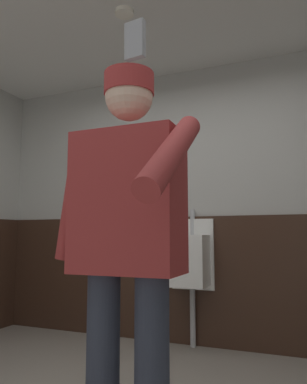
{
  "coord_description": "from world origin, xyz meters",
  "views": [
    {
      "loc": [
        0.93,
        -1.64,
        0.99
      ],
      "look_at": [
        0.13,
        0.36,
        1.25
      ],
      "focal_mm": 34.26,
      "sensor_mm": 36.0,
      "label": 1
    }
  ],
  "objects_px": {
    "person": "(127,233)",
    "soap_dispenser": "(167,199)",
    "cell_phone": "(135,40)",
    "urinal_solo": "(189,260)"
  },
  "relations": [
    {
      "from": "person",
      "to": "soap_dispenser",
      "type": "relative_size",
      "value": 9.48
    },
    {
      "from": "soap_dispenser",
      "to": "urinal_solo",
      "type": "bearing_deg",
      "value": -25.17
    },
    {
      "from": "urinal_solo",
      "to": "cell_phone",
      "type": "bearing_deg",
      "value": -77.0
    },
    {
      "from": "person",
      "to": "soap_dispenser",
      "type": "height_order",
      "value": "person"
    },
    {
      "from": "cell_phone",
      "to": "soap_dispenser",
      "type": "relative_size",
      "value": 0.61
    },
    {
      "from": "urinal_solo",
      "to": "cell_phone",
      "type": "distance_m",
      "value": 2.52
    },
    {
      "from": "person",
      "to": "soap_dispenser",
      "type": "xyz_separation_m",
      "value": [
        -0.53,
        1.96,
        0.35
      ]
    },
    {
      "from": "person",
      "to": "cell_phone",
      "type": "bearing_deg",
      "value": -62.05
    },
    {
      "from": "person",
      "to": "cell_phone",
      "type": "xyz_separation_m",
      "value": [
        0.27,
        -0.5,
        0.54
      ]
    },
    {
      "from": "urinal_solo",
      "to": "soap_dispenser",
      "type": "xyz_separation_m",
      "value": [
        -0.25,
        0.12,
        0.58
      ]
    }
  ]
}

